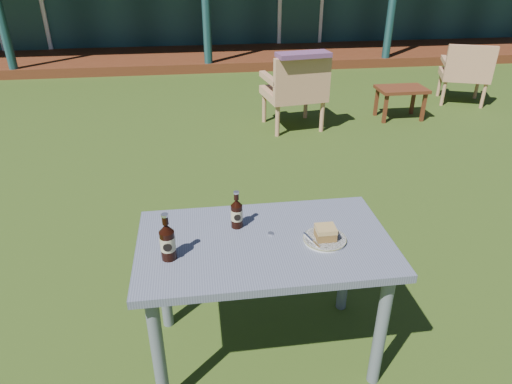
{
  "coord_description": "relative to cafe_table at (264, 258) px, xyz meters",
  "views": [
    {
      "loc": [
        -0.29,
        -3.37,
        1.94
      ],
      "look_at": [
        0.0,
        -1.3,
        0.82
      ],
      "focal_mm": 32.0,
      "sensor_mm": 36.0,
      "label": 1
    }
  ],
  "objects": [
    {
      "name": "armchair_left",
      "position": [
        0.89,
        3.37,
        -0.12
      ],
      "size": [
        0.74,
        0.71,
        0.89
      ],
      "color": "tan",
      "rests_on": "ground"
    },
    {
      "name": "ground",
      "position": [
        0.0,
        1.6,
        -0.62
      ],
      "size": [
        80.0,
        80.0,
        0.0
      ],
      "primitive_type": "plane",
      "color": "#334916"
    },
    {
      "name": "floral_throw",
      "position": [
        0.92,
        3.19,
        0.3
      ],
      "size": [
        0.62,
        0.32,
        0.05
      ],
      "primitive_type": "cube",
      "rotation": [
        0.0,
        0.0,
        3.29
      ],
      "color": "#62395F",
      "rests_on": "armchair_left"
    },
    {
      "name": "armchair_right",
      "position": [
        3.42,
        4.06,
        -0.16
      ],
      "size": [
        0.78,
        0.75,
        0.82
      ],
      "color": "tan",
      "rests_on": "ground"
    },
    {
      "name": "plate",
      "position": [
        0.28,
        -0.04,
        0.11
      ],
      "size": [
        0.2,
        0.2,
        0.01
      ],
      "color": "silver",
      "rests_on": "cafe_table"
    },
    {
      "name": "cafe_table",
      "position": [
        0.0,
        0.0,
        0.0
      ],
      "size": [
        1.2,
        0.7,
        0.72
      ],
      "color": "slate",
      "rests_on": "ground"
    },
    {
      "name": "bottle_cap",
      "position": [
        0.04,
        0.05,
        0.11
      ],
      "size": [
        0.03,
        0.03,
        0.01
      ],
      "primitive_type": "cylinder",
      "color": "silver",
      "rests_on": "cafe_table"
    },
    {
      "name": "fork",
      "position": [
        0.21,
        -0.05,
        0.12
      ],
      "size": [
        0.05,
        0.14,
        0.0
      ],
      "primitive_type": "cube",
      "rotation": [
        0.0,
        0.0,
        0.31
      ],
      "color": "silver",
      "rests_on": "plate"
    },
    {
      "name": "cola_bottle_far",
      "position": [
        -0.44,
        -0.08,
        0.19
      ],
      "size": [
        0.07,
        0.07,
        0.23
      ],
      "color": "black",
      "rests_on": "cafe_table"
    },
    {
      "name": "side_table",
      "position": [
        2.3,
        3.57,
        -0.28
      ],
      "size": [
        0.6,
        0.4,
        0.4
      ],
      "color": "#562814",
      "rests_on": "ground"
    },
    {
      "name": "cake_slice",
      "position": [
        0.28,
        -0.04,
        0.15
      ],
      "size": [
        0.09,
        0.09,
        0.06
      ],
      "color": "brown",
      "rests_on": "plate"
    },
    {
      "name": "cola_bottle_near",
      "position": [
        -0.12,
        0.14,
        0.18
      ],
      "size": [
        0.06,
        0.06,
        0.2
      ],
      "color": "black",
      "rests_on": "cafe_table"
    }
  ]
}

